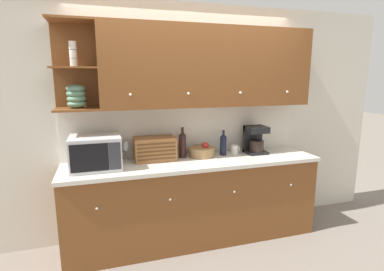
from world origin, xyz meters
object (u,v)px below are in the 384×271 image
at_px(second_wine_bottle, 223,144).
at_px(mug, 235,149).
at_px(microwave, 96,152).
at_px(coffee_maker, 255,140).
at_px(wine_glass, 126,147).
at_px(wine_bottle, 183,144).
at_px(bread_box, 155,149).
at_px(fruit_basket, 202,151).

distance_m(second_wine_bottle, mug, 0.18).
distance_m(microwave, coffee_maker, 1.79).
relative_size(wine_glass, second_wine_bottle, 0.73).
xyz_separation_m(microwave, coffee_maker, (1.79, 0.09, -0.00)).
xyz_separation_m(wine_glass, wine_bottle, (0.61, -0.06, 0.01)).
bearing_deg(coffee_maker, bread_box, 178.33).
bearing_deg(mug, second_wine_bottle, -174.97).
relative_size(wine_glass, wine_bottle, 0.62).
distance_m(microwave, wine_glass, 0.37).
relative_size(wine_glass, mug, 2.06).
distance_m(microwave, second_wine_bottle, 1.40).
xyz_separation_m(microwave, wine_glass, (0.31, 0.20, -0.02)).
xyz_separation_m(mug, coffee_maker, (0.24, -0.03, 0.11)).
bearing_deg(fruit_basket, bread_box, 179.57).
bearing_deg(second_wine_bottle, mug, 5.03).
bearing_deg(coffee_maker, second_wine_bottle, 177.28).
height_order(bread_box, second_wine_bottle, second_wine_bottle).
height_order(second_wine_bottle, coffee_maker, coffee_maker).
xyz_separation_m(bread_box, coffee_maker, (1.19, -0.03, 0.03)).
distance_m(bread_box, second_wine_bottle, 0.79).
bearing_deg(bread_box, microwave, -168.45).
xyz_separation_m(wine_bottle, fruit_basket, (0.22, -0.03, -0.10)).
bearing_deg(fruit_basket, second_wine_bottle, -2.63).
distance_m(fruit_basket, second_wine_bottle, 0.27).
bearing_deg(coffee_maker, microwave, -177.16).
bearing_deg(mug, coffee_maker, -7.69).
xyz_separation_m(microwave, mug, (1.55, 0.12, -0.11)).
relative_size(bread_box, second_wine_bottle, 1.51).
bearing_deg(coffee_maker, fruit_basket, 177.31).
height_order(bread_box, fruit_basket, bread_box).
bearing_deg(bread_box, wine_bottle, 4.36).
height_order(bread_box, wine_bottle, wine_bottle).
distance_m(microwave, bread_box, 0.62).
height_order(wine_bottle, fruit_basket, wine_bottle).
relative_size(wine_glass, coffee_maker, 0.66).
bearing_deg(second_wine_bottle, coffee_maker, -2.72).
height_order(microwave, fruit_basket, microwave).
bearing_deg(wine_glass, wine_bottle, -5.35).
relative_size(microwave, wine_glass, 2.26).
distance_m(wine_bottle, coffee_maker, 0.87).
height_order(fruit_basket, mug, fruit_basket).
bearing_deg(wine_bottle, wine_glass, 174.65).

